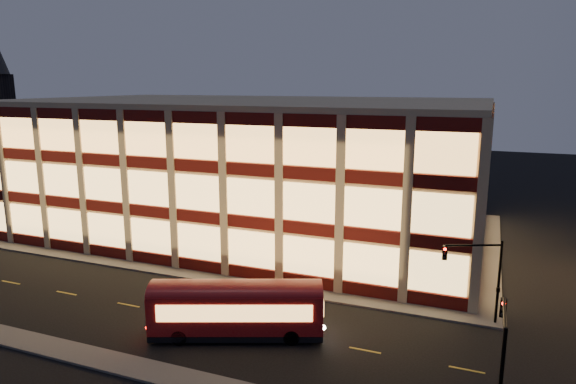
% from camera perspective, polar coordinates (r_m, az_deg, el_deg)
% --- Properties ---
extents(ground, '(200.00, 200.00, 0.00)m').
position_cam_1_polar(ground, '(44.42, -10.35, -9.67)').
color(ground, black).
rests_on(ground, ground).
extents(sidewalk_office_south, '(54.00, 2.00, 0.15)m').
position_cam_1_polar(sidewalk_office_south, '(46.73, -12.86, -8.57)').
color(sidewalk_office_south, '#514F4C').
rests_on(sidewalk_office_south, ground).
extents(sidewalk_office_east, '(2.00, 30.00, 0.15)m').
position_cam_1_polar(sidewalk_office_east, '(54.28, 21.51, -6.20)').
color(sidewalk_office_east, '#514F4C').
rests_on(sidewalk_office_east, ground).
extents(sidewalk_near, '(100.00, 2.00, 0.15)m').
position_cam_1_polar(sidewalk_near, '(35.14, -22.07, -16.37)').
color(sidewalk_near, '#514F4C').
rests_on(sidewalk_near, ground).
extents(office_building, '(50.45, 30.45, 14.50)m').
position_cam_1_polar(office_building, '(58.24, -4.27, 3.08)').
color(office_building, tan).
rests_on(office_building, ground).
extents(traffic_signal_far, '(3.79, 1.87, 6.00)m').
position_cam_1_polar(traffic_signal_far, '(37.09, 20.49, -7.90)').
color(traffic_signal_far, black).
rests_on(traffic_signal_far, ground).
extents(traffic_signal_near, '(0.32, 4.45, 6.00)m').
position_cam_1_polar(traffic_signal_near, '(26.72, 22.67, -16.00)').
color(traffic_signal_near, black).
rests_on(traffic_signal_near, ground).
extents(trolley_bus, '(11.35, 6.69, 3.76)m').
position_cam_1_polar(trolley_bus, '(34.28, -5.74, -12.48)').
color(trolley_bus, '#8F070A').
rests_on(trolley_bus, ground).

